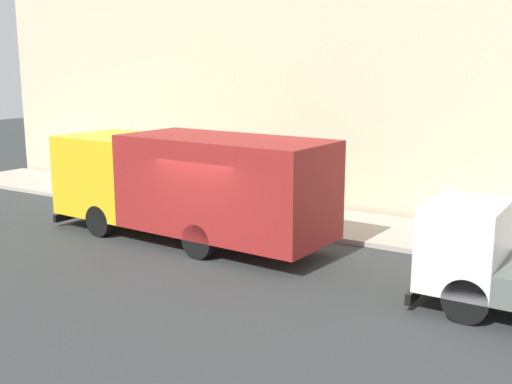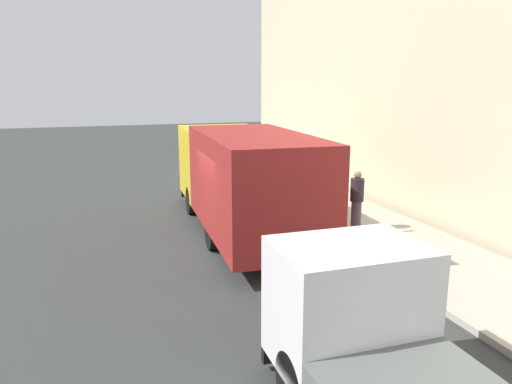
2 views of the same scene
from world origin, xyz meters
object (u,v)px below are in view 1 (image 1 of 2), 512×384
(large_utility_truck, at_px, (188,182))
(pedestrian_walking, at_px, (224,189))
(pedestrian_standing, at_px, (282,191))
(street_sign_post, at_px, (281,183))

(large_utility_truck, height_order, pedestrian_walking, large_utility_truck)
(large_utility_truck, xyz_separation_m, pedestrian_walking, (2.50, 0.49, -0.68))
(pedestrian_standing, bearing_deg, pedestrian_walking, 110.89)
(pedestrian_standing, distance_m, street_sign_post, 0.96)
(large_utility_truck, bearing_deg, pedestrian_standing, -20.87)
(pedestrian_walking, distance_m, pedestrian_standing, 1.90)
(large_utility_truck, distance_m, street_sign_post, 2.83)
(large_utility_truck, relative_size, pedestrian_walking, 5.36)
(large_utility_truck, xyz_separation_m, street_sign_post, (2.23, -1.73, -0.20))
(large_utility_truck, height_order, street_sign_post, large_utility_truck)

